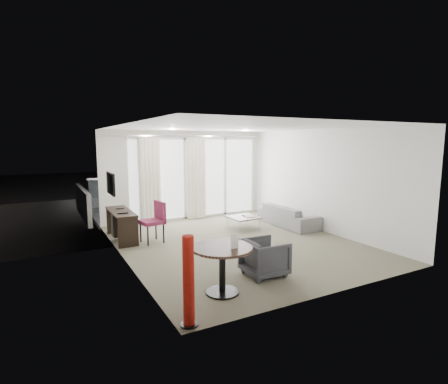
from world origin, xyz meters
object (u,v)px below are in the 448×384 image
desk_chair (152,222)px  tub_armchair (265,257)px  red_lamp (189,281)px  round_table (222,270)px  rattan_chair_a (206,198)px  coffee_table (243,223)px  sofa (288,215)px  desk (122,225)px  rattan_chair_b (214,192)px

desk_chair → tub_armchair: bearing=-77.3°
red_lamp → tub_armchair: size_ratio=1.67×
round_table → desk_chair: bearing=92.8°
desk_chair → red_lamp: 3.84m
red_lamp → rattan_chair_a: red_lamp is taller
desk_chair → rattan_chair_a: desk_chair is taller
coffee_table → tub_armchair: bearing=-114.9°
red_lamp → sofa: size_ratio=0.61×
desk → rattan_chair_a: 4.17m
desk → coffee_table: (3.07, -0.47, -0.18)m
round_table → rattan_chair_b: 8.14m
tub_armchair → sofa: 3.77m
rattan_chair_a → rattan_chair_b: size_ratio=0.99×
desk → desk_chair: size_ratio=1.56×
coffee_table → sofa: sofa is taller
coffee_table → sofa: size_ratio=0.38×
desk_chair → sofa: size_ratio=0.49×
red_lamp → tub_armchair: bearing=27.6°
desk_chair → coffee_table: 2.53m
coffee_table → sofa: (1.28, -0.26, 0.11)m
red_lamp → coffee_table: size_ratio=1.58×
desk → red_lamp: size_ratio=1.26×
coffee_table → rattan_chair_a: rattan_chair_a is taller
red_lamp → rattan_chair_a: 7.64m
sofa → red_lamp: bearing=129.2°
desk_chair → red_lamp: bearing=-108.9°
desk → rattan_chair_a: size_ratio=1.89×
desk → sofa: 4.41m
desk → sofa: size_ratio=0.77×
desk → tub_armchair: 3.81m
rattan_chair_a → coffee_table: bearing=-76.5°
tub_armchair → desk: bearing=28.1°
red_lamp → rattan_chair_a: (3.46, 6.81, -0.19)m
sofa → rattan_chair_a: 3.34m
desk_chair → coffee_table: (2.51, 0.10, -0.31)m
desk → coffee_table: size_ratio=2.00×
red_lamp → sofa: 5.73m
coffee_table → rattan_chair_b: 4.26m
sofa → round_table: bearing=129.5°
round_table → sofa: (3.63, 2.99, -0.09)m
coffee_table → rattan_chair_a: size_ratio=0.95×
rattan_chair_a → rattan_chair_b: bearing=72.4°
desk → desk_chair: desk_chair is taller
rattan_chair_a → rattan_chair_b: 1.45m
desk_chair → sofa: bearing=-11.5°
tub_armchair → rattan_chair_b: 7.48m
sofa → rattan_chair_a: bearing=17.0°
coffee_table → rattan_chair_b: (1.17, 4.09, 0.23)m
desk → rattan_chair_a: bearing=36.2°
desk → rattan_chair_a: rattan_chair_a is taller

